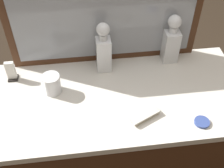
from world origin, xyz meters
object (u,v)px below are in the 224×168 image
at_px(crystal_decanter_front, 171,43).
at_px(napkin_holder, 11,72).
at_px(crystal_tumbler_far_left, 52,85).
at_px(porcelain_dish, 202,122).
at_px(silver_brush_rear, 144,115).
at_px(crystal_decanter_far_right, 104,52).

xyz_separation_m(crystal_decanter_front, napkin_holder, (-0.85, -0.05, -0.07)).
height_order(crystal_decanter_front, crystal_tumbler_far_left, crystal_decanter_front).
distance_m(crystal_decanter_front, crystal_tumbler_far_left, 0.66).
xyz_separation_m(porcelain_dish, napkin_holder, (-0.88, 0.41, 0.04)).
bearing_deg(crystal_tumbler_far_left, porcelain_dish, -23.18).
relative_size(silver_brush_rear, napkin_holder, 1.43).
height_order(silver_brush_rear, porcelain_dish, silver_brush_rear).
distance_m(crystal_decanter_far_right, porcelain_dish, 0.59).
height_order(silver_brush_rear, napkin_holder, napkin_holder).
bearing_deg(crystal_tumbler_far_left, silver_brush_rear, -27.78).
bearing_deg(crystal_decanter_far_right, porcelain_dish, -46.98).
relative_size(crystal_decanter_front, crystal_tumbler_far_left, 2.75).
bearing_deg(crystal_decanter_front, porcelain_dish, -86.04).
distance_m(silver_brush_rear, porcelain_dish, 0.26).
distance_m(crystal_decanter_far_right, napkin_holder, 0.49).
bearing_deg(porcelain_dish, crystal_decanter_far_right, 133.02).
height_order(crystal_decanter_front, napkin_holder, crystal_decanter_front).
distance_m(crystal_tumbler_far_left, porcelain_dish, 0.73).
relative_size(crystal_decanter_far_right, crystal_tumbler_far_left, 2.79).
distance_m(crystal_decanter_front, porcelain_dish, 0.47).
bearing_deg(napkin_holder, crystal_decanter_far_right, 2.58).
relative_size(crystal_decanter_front, napkin_holder, 2.55).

